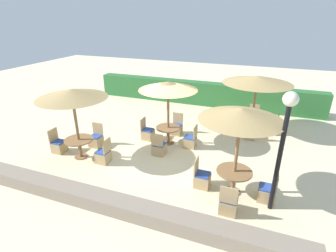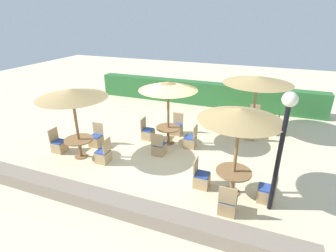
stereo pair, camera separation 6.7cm
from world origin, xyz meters
name	(u,v)px [view 2 (the right image)]	position (x,y,z in m)	size (l,w,h in m)	color
ground_plane	(162,153)	(0.00, 0.00, 0.00)	(40.00, 40.00, 0.00)	beige
hedge_row	(203,93)	(0.00, 6.34, 0.65)	(13.00, 0.70, 1.31)	#2D6B33
stone_border	(115,204)	(0.00, -3.40, 0.20)	(10.00, 0.56, 0.41)	gray
lamp_post	(284,131)	(3.92, -1.80, 2.35)	(0.36, 0.36, 3.32)	black
parasol_front_right	(240,115)	(2.84, -1.45, 2.49)	(2.28, 2.28, 2.67)	olive
round_table_front_right	(233,176)	(2.84, -1.45, 0.58)	(1.04, 1.04, 0.74)	olive
patio_chair_front_right_south	(227,204)	(2.85, -2.38, 0.26)	(0.46, 0.46, 0.93)	tan
patio_chair_front_right_west	(201,179)	(1.90, -1.49, 0.26)	(0.46, 0.46, 0.93)	tan
patio_chair_front_right_east	(267,193)	(3.81, -1.49, 0.26)	(0.46, 0.46, 0.93)	tan
parasol_center	(168,86)	(-0.11, 0.91, 2.41)	(2.28, 2.28, 2.59)	olive
round_table_center	(168,131)	(-0.11, 0.91, 0.54)	(0.98, 0.98, 0.71)	olive
patio_chair_center_east	(190,141)	(0.85, 0.89, 0.26)	(0.46, 0.46, 0.93)	tan
patio_chair_center_west	(148,133)	(-1.06, 0.94, 0.26)	(0.46, 0.46, 0.93)	tan
patio_chair_center_south	(159,148)	(-0.09, -0.11, 0.26)	(0.46, 0.46, 0.93)	tan
patio_chair_center_north	(177,128)	(-0.08, 1.86, 0.26)	(0.46, 0.46, 0.93)	tan
parasol_front_left	(72,94)	(-2.75, -1.33, 2.45)	(2.41, 2.41, 2.62)	olive
round_table_front_left	(79,143)	(-2.75, -1.33, 0.57)	(1.03, 1.03, 0.73)	olive
patio_chair_front_left_east	(103,155)	(-1.74, -1.35, 0.26)	(0.46, 0.46, 0.93)	tan
patio_chair_front_left_west	(59,145)	(-3.79, -1.29, 0.26)	(0.46, 0.46, 0.93)	tan
patio_chair_front_left_north	(96,140)	(-2.74, -0.37, 0.26)	(0.46, 0.46, 0.93)	tan
parasol_back_right	(258,80)	(3.00, 3.38, 2.37)	(2.92, 2.92, 2.54)	olive
round_table_back_right	(252,120)	(3.00, 3.38, 0.54)	(0.92, 0.92, 0.73)	olive
patio_chair_back_right_south	(250,133)	(3.00, 2.51, 0.26)	(0.46, 0.46, 0.93)	tan
patio_chair_back_right_west	(230,123)	(2.05, 3.32, 0.26)	(0.46, 0.46, 0.93)	tan
patio_chair_back_right_east	(272,128)	(3.88, 3.41, 0.26)	(0.46, 0.46, 0.93)	tan
patio_chair_back_right_north	(254,119)	(3.01, 4.29, 0.26)	(0.46, 0.46, 0.93)	tan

